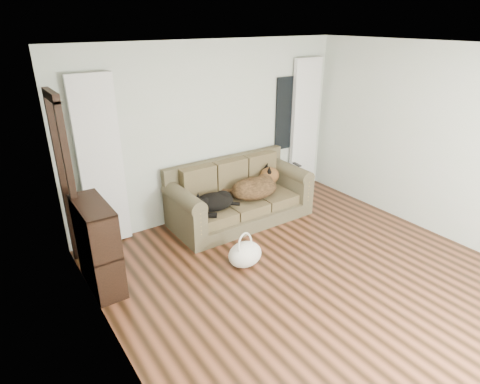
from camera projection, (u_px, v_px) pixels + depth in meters
floor at (326, 288)px, 4.61m from camera, size 5.00×5.00×0.00m
ceiling at (351, 50)px, 3.58m from camera, size 5.00×5.00×0.00m
wall_back at (212, 132)px, 5.99m from camera, size 4.50×0.04×2.60m
wall_left at (122, 250)px, 2.93m from camera, size 0.04×5.00×2.60m
wall_right at (457, 147)px, 5.26m from camera, size 0.04×5.00×2.60m
curtain_left at (101, 164)px, 5.11m from camera, size 0.55×0.08×2.25m
curtain_right at (304, 126)px, 6.92m from camera, size 0.55×0.08×2.25m
window_pane at (288, 113)px, 6.67m from camera, size 0.50×0.03×1.20m
door_casing at (68, 189)px, 4.61m from camera, size 0.07×0.60×2.10m
sofa at (241, 193)px, 6.01m from camera, size 2.10×0.91×0.86m
dog_black_lab at (212, 202)px, 5.65m from camera, size 0.64×0.50×0.25m
dog_shepherd at (256, 188)px, 6.08m from camera, size 0.81×0.60×0.34m
tv_remote at (297, 164)px, 6.34m from camera, size 0.08×0.20×0.02m
tote_bag at (245, 254)px, 4.98m from camera, size 0.46×0.37×0.32m
bookshelf at (98, 247)px, 4.49m from camera, size 0.39×0.86×1.04m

